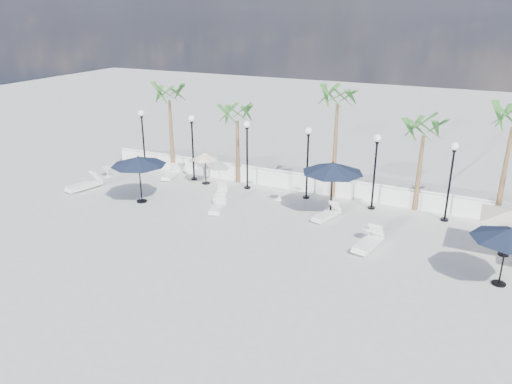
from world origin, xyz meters
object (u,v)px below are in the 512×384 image
at_px(lounger_2, 220,195).
at_px(parasol_navy_left, 139,161).
at_px(parasol_navy_right, 508,235).
at_px(parasol_cream_sq_a, 512,210).
at_px(lounger_6, 494,227).
at_px(lounger_4, 327,215).
at_px(lounger_0, 84,185).
at_px(lounger_3, 218,207).
at_px(parasol_navy_mid, 333,168).
at_px(parasol_cream_small, 205,156).
at_px(lounger_1, 171,174).
at_px(lounger_5, 368,242).

bearing_deg(lounger_2, parasol_navy_left, -167.85).
height_order(parasol_navy_right, parasol_cream_sq_a, parasol_navy_right).
height_order(parasol_navy_left, parasol_cream_sq_a, parasol_navy_left).
bearing_deg(lounger_6, lounger_4, -141.43).
height_order(parasol_navy_left, parasol_navy_right, parasol_navy_left).
relative_size(lounger_2, parasol_cream_sq_a, 0.41).
height_order(lounger_2, lounger_4, lounger_4).
distance_m(lounger_0, parasol_cream_sq_a, 21.33).
bearing_deg(lounger_3, lounger_4, -0.38).
bearing_deg(parasol_navy_right, lounger_6, 93.08).
xyz_separation_m(lounger_6, parasol_navy_mid, (-7.34, -1.23, 2.15)).
distance_m(lounger_0, lounger_6, 21.15).
xyz_separation_m(lounger_0, parasol_navy_mid, (13.47, 2.53, 2.09)).
distance_m(lounger_4, parasol_cream_small, 8.21).
bearing_deg(lounger_1, lounger_2, -34.48).
bearing_deg(lounger_0, lounger_5, 13.14).
distance_m(lounger_2, parasol_cream_sq_a, 13.81).
bearing_deg(parasol_navy_mid, lounger_6, 9.55).
bearing_deg(lounger_1, lounger_4, -23.45).
relative_size(lounger_0, lounger_2, 1.21).
xyz_separation_m(lounger_1, lounger_4, (10.29, -1.95, -0.00)).
xyz_separation_m(lounger_0, lounger_3, (8.27, 0.48, -0.05)).
xyz_separation_m(lounger_0, lounger_2, (7.54, 2.04, -0.05)).
relative_size(lounger_1, parasol_cream_small, 0.97).
distance_m(lounger_1, parasol_navy_left, 4.48).
bearing_deg(lounger_3, parasol_cream_sq_a, -10.81).
height_order(lounger_4, parasol_navy_left, parasol_navy_left).
xyz_separation_m(lounger_1, parasol_navy_left, (0.86, -3.92, 1.99)).
height_order(parasol_cream_sq_a, parasol_cream_small, parasol_cream_sq_a).
distance_m(lounger_2, parasol_navy_right, 14.05).
bearing_deg(lounger_0, parasol_navy_right, 11.08).
distance_m(lounger_5, lounger_6, 6.33).
bearing_deg(lounger_3, lounger_6, -0.03).
relative_size(lounger_1, lounger_4, 1.00).
xyz_separation_m(lounger_4, parasol_navy_mid, (-0.02, 0.72, 2.13)).
bearing_deg(parasol_navy_right, lounger_2, 166.34).
relative_size(lounger_3, parasol_navy_left, 0.62).
height_order(lounger_2, parasol_cream_small, parasol_cream_small).
height_order(lounger_3, lounger_6, lounger_3).
bearing_deg(lounger_1, parasol_navy_right, -28.39).
relative_size(lounger_0, parasol_navy_left, 0.76).
relative_size(lounger_1, lounger_2, 1.03).
relative_size(lounger_2, parasol_navy_left, 0.63).
bearing_deg(lounger_1, lounger_0, -143.12).
height_order(lounger_2, parasol_navy_mid, parasol_navy_mid).
height_order(lounger_1, parasol_navy_right, parasol_navy_right).
distance_m(lounger_3, lounger_6, 12.97).
height_order(lounger_0, lounger_6, lounger_0).
xyz_separation_m(lounger_3, parasol_cream_small, (-2.63, 3.27, 1.42)).
bearing_deg(parasol_navy_left, lounger_3, 8.56).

